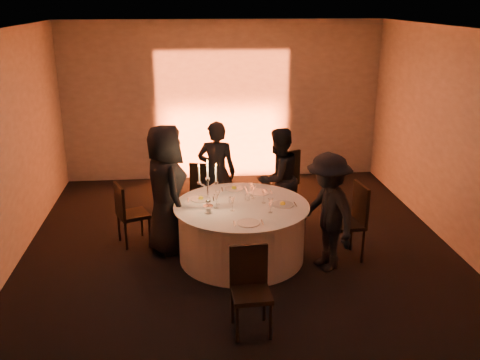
{
  "coord_description": "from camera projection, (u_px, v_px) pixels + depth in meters",
  "views": [
    {
      "loc": [
        -0.68,
        -6.54,
        3.37
      ],
      "look_at": [
        0.0,
        0.2,
        1.05
      ],
      "focal_mm": 40.0,
      "sensor_mm": 36.0,
      "label": 1
    }
  ],
  "objects": [
    {
      "name": "tumbler_b",
      "position": [
        231.0,
        200.0,
        7.1
      ],
      "size": [
        0.07,
        0.07,
        0.09
      ],
      "primitive_type": "cylinder",
      "color": "white",
      "rests_on": "banquet_table"
    },
    {
      "name": "guest_back_left",
      "position": [
        217.0,
        173.0,
        8.23
      ],
      "size": [
        0.66,
        0.5,
        1.62
      ],
      "primitive_type": "imported",
      "rotation": [
        0.0,
        0.0,
        2.95
      ],
      "color": "black",
      "rests_on": "floor"
    },
    {
      "name": "plate_right",
      "position": [
        283.0,
        204.0,
        7.04
      ],
      "size": [
        0.36,
        0.29,
        0.08
      ],
      "color": "white",
      "rests_on": "banquet_table"
    },
    {
      "name": "guest_back_right",
      "position": [
        278.0,
        179.0,
        8.06
      ],
      "size": [
        0.96,
        0.91,
        1.56
      ],
      "primitive_type": "imported",
      "rotation": [
        0.0,
        0.0,
        -2.56
      ],
      "color": "black",
      "rests_on": "floor"
    },
    {
      "name": "guest_left",
      "position": [
        166.0,
        189.0,
        7.26
      ],
      "size": [
        0.83,
        1.02,
        1.79
      ],
      "primitive_type": "imported",
      "rotation": [
        0.0,
        0.0,
        1.91
      ],
      "color": "black",
      "rests_on": "floor"
    },
    {
      "name": "wine_glass_e",
      "position": [
        218.0,
        195.0,
        7.03
      ],
      "size": [
        0.07,
        0.07,
        0.19
      ],
      "color": "white",
      "rests_on": "banquet_table"
    },
    {
      "name": "floor",
      "position": [
        241.0,
        257.0,
        7.31
      ],
      "size": [
        7.0,
        7.0,
        0.0
      ],
      "primitive_type": "plane",
      "color": "black",
      "rests_on": "ground"
    },
    {
      "name": "wine_glass_a",
      "position": [
        216.0,
        198.0,
        6.9
      ],
      "size": [
        0.07,
        0.07,
        0.19
      ],
      "color": "white",
      "rests_on": "banquet_table"
    },
    {
      "name": "wall_right",
      "position": [
        466.0,
        146.0,
        7.11
      ],
      "size": [
        0.0,
        7.0,
        7.0
      ],
      "primitive_type": "plane",
      "rotation": [
        1.57,
        0.0,
        -1.57
      ],
      "color": "#A39D97",
      "rests_on": "floor"
    },
    {
      "name": "tumbler_a",
      "position": [
        247.0,
        197.0,
        7.2
      ],
      "size": [
        0.07,
        0.07,
        0.09
      ],
      "primitive_type": "cylinder",
      "color": "white",
      "rests_on": "banquet_table"
    },
    {
      "name": "wine_glass_f",
      "position": [
        264.0,
        193.0,
        7.08
      ],
      "size": [
        0.07,
        0.07,
        0.19
      ],
      "color": "white",
      "rests_on": "banquet_table"
    },
    {
      "name": "chair_back_left",
      "position": [
        203.0,
        185.0,
        8.65
      ],
      "size": [
        0.47,
        0.47,
        0.88
      ],
      "rotation": [
        0.0,
        0.0,
        2.89
      ],
      "color": "black",
      "rests_on": "floor"
    },
    {
      "name": "wine_glass_b",
      "position": [
        232.0,
        201.0,
        6.82
      ],
      "size": [
        0.07,
        0.07,
        0.19
      ],
      "color": "white",
      "rests_on": "banquet_table"
    },
    {
      "name": "plate_front",
      "position": [
        248.0,
        223.0,
        6.48
      ],
      "size": [
        0.36,
        0.28,
        0.01
      ],
      "color": "white",
      "rests_on": "banquet_table"
    },
    {
      "name": "candelabra",
      "position": [
        208.0,
        191.0,
        6.92
      ],
      "size": [
        0.27,
        0.13,
        0.65
      ],
      "color": "white",
      "rests_on": "banquet_table"
    },
    {
      "name": "coffee_cup",
      "position": [
        208.0,
        211.0,
        6.79
      ],
      "size": [
        0.11,
        0.11,
        0.07
      ],
      "color": "white",
      "rests_on": "banquet_table"
    },
    {
      "name": "plate_back_right",
      "position": [
        259.0,
        192.0,
        7.49
      ],
      "size": [
        0.36,
        0.29,
        0.01
      ],
      "color": "white",
      "rests_on": "banquet_table"
    },
    {
      "name": "chair_front",
      "position": [
        250.0,
        284.0,
        5.6
      ],
      "size": [
        0.42,
        0.42,
        0.93
      ],
      "rotation": [
        0.0,
        0.0,
        0.04
      ],
      "color": "black",
      "rests_on": "floor"
    },
    {
      "name": "chair_right",
      "position": [
        351.0,
        217.0,
        7.13
      ],
      "size": [
        0.5,
        0.5,
        1.04
      ],
      "rotation": [
        0.0,
        0.0,
        -1.47
      ],
      "color": "black",
      "rests_on": "floor"
    },
    {
      "name": "wine_glass_d",
      "position": [
        253.0,
        189.0,
        7.24
      ],
      "size": [
        0.07,
        0.07,
        0.19
      ],
      "color": "white",
      "rests_on": "banquet_table"
    },
    {
      "name": "wine_glass_g",
      "position": [
        271.0,
        202.0,
        6.77
      ],
      "size": [
        0.07,
        0.07,
        0.19
      ],
      "color": "white",
      "rests_on": "banquet_table"
    },
    {
      "name": "uplighter_fixture",
      "position": [
        224.0,
        179.0,
        10.3
      ],
      "size": [
        0.25,
        0.12,
        0.1
      ],
      "primitive_type": "cube",
      "color": "black",
      "rests_on": "floor"
    },
    {
      "name": "wall_back",
      "position": [
        223.0,
        101.0,
        10.12
      ],
      "size": [
        7.0,
        0.0,
        7.0
      ],
      "primitive_type": "plane",
      "rotation": [
        1.57,
        0.0,
        0.0
      ],
      "color": "#A39D97",
      "rests_on": "floor"
    },
    {
      "name": "ceiling",
      "position": [
        242.0,
        30.0,
        6.34
      ],
      "size": [
        7.0,
        7.0,
        0.0
      ],
      "primitive_type": "plane",
      "rotation": [
        3.14,
        0.0,
        0.0
      ],
      "color": "silver",
      "rests_on": "wall_back"
    },
    {
      "name": "wine_glass_c",
      "position": [
        251.0,
        187.0,
        7.33
      ],
      "size": [
        0.07,
        0.07,
        0.19
      ],
      "color": "white",
      "rests_on": "banquet_table"
    },
    {
      "name": "wall_front",
      "position": [
        296.0,
        296.0,
        3.53
      ],
      "size": [
        7.0,
        0.0,
        7.0
      ],
      "primitive_type": "plane",
      "rotation": [
        -1.57,
        0.0,
        0.0
      ],
      "color": "#A39D97",
      "rests_on": "floor"
    },
    {
      "name": "banquet_table",
      "position": [
        241.0,
        232.0,
        7.18
      ],
      "size": [
        1.8,
        1.8,
        0.77
      ],
      "color": "black",
      "rests_on": "floor"
    },
    {
      "name": "plate_left",
      "position": [
        201.0,
        199.0,
        7.23
      ],
      "size": [
        0.36,
        0.27,
        0.08
      ],
      "color": "white",
      "rests_on": "banquet_table"
    },
    {
      "name": "chair_left",
      "position": [
        128.0,
        211.0,
        7.55
      ],
      "size": [
        0.52,
        0.52,
        0.91
      ],
      "rotation": [
        0.0,
        0.0,
        1.96
      ],
      "color": "black",
      "rests_on": "floor"
    },
    {
      "name": "plate_back_left",
      "position": [
        234.0,
        188.0,
        7.63
      ],
      "size": [
        0.36,
        0.27,
        0.08
      ],
      "color": "white",
      "rests_on": "banquet_table"
    },
    {
      "name": "guest_right",
      "position": [
        327.0,
        212.0,
        6.8
      ],
      "size": [
        0.88,
        1.14,
        1.56
      ],
      "primitive_type": "imported",
      "rotation": [
        0.0,
        0.0,
        -1.23
      ],
      "color": "black",
      "rests_on": "floor"
    },
    {
      "name": "chair_back_right",
      "position": [
        283.0,
        177.0,
        8.67
      ],
      "size": [
        0.62,
        0.62,
        1.06
      ],
      "rotation": [
        0.0,
        0.0,
        -2.69
      ],
      "color": "black",
      "rests_on": "floor"
    }
  ]
}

